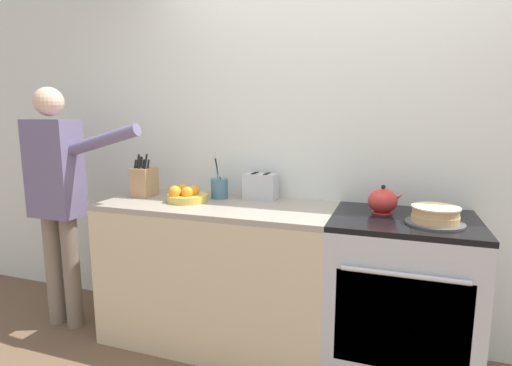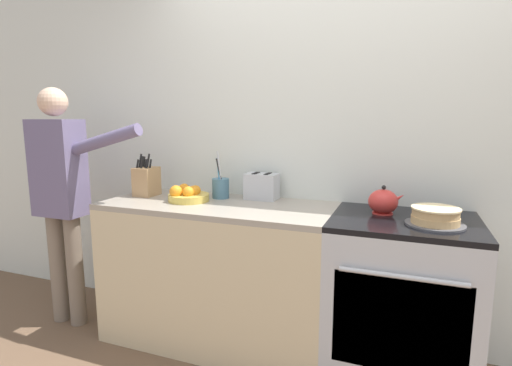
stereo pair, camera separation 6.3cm
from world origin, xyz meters
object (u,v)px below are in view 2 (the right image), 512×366
object	(u,v)px
toaster	(262,186)
person_baker	(61,187)
tea_kettle	(383,202)
utensil_crock	(221,187)
stove_range	(400,300)
fruit_bowl	(188,195)
layer_cake	(435,217)
knife_block	(147,181)

from	to	relation	value
toaster	person_baker	bearing A→B (deg)	-163.39
tea_kettle	utensil_crock	distance (m)	1.05
tea_kettle	person_baker	bearing A→B (deg)	-172.86
person_baker	stove_range	bearing A→B (deg)	-9.26
tea_kettle	toaster	world-z (taller)	toaster
fruit_bowl	person_baker	size ratio (longest dim) A/B	0.16
stove_range	toaster	size ratio (longest dim) A/B	4.11
tea_kettle	layer_cake	bearing A→B (deg)	-32.24
toaster	person_baker	distance (m)	1.38
stove_range	layer_cake	xyz separation A→B (m)	(0.14, -0.08, 0.51)
stove_range	utensil_crock	distance (m)	1.29
toaster	utensil_crock	bearing A→B (deg)	-166.69
knife_block	utensil_crock	bearing A→B (deg)	10.78
layer_cake	fruit_bowl	xyz separation A→B (m)	(-1.46, 0.07, -0.00)
tea_kettle	fruit_bowl	xyz separation A→B (m)	(-1.20, -0.09, -0.03)
fruit_bowl	toaster	distance (m)	0.49
person_baker	knife_block	bearing A→B (deg)	9.62
utensil_crock	fruit_bowl	distance (m)	0.23
knife_block	person_baker	distance (m)	0.58
layer_cake	knife_block	bearing A→B (deg)	175.82
stove_range	person_baker	size ratio (longest dim) A/B	0.56
stove_range	person_baker	world-z (taller)	person_baker
knife_block	layer_cake	bearing A→B (deg)	-4.18
stove_range	toaster	world-z (taller)	toaster
fruit_bowl	tea_kettle	bearing A→B (deg)	4.42
stove_range	tea_kettle	bearing A→B (deg)	144.36
stove_range	person_baker	bearing A→B (deg)	-175.41
knife_block	toaster	xyz separation A→B (m)	(0.79, 0.16, -0.02)
knife_block	fruit_bowl	size ratio (longest dim) A/B	1.10
fruit_bowl	toaster	xyz separation A→B (m)	(0.43, 0.23, 0.05)
layer_cake	tea_kettle	distance (m)	0.31
layer_cake	toaster	bearing A→B (deg)	164.05
layer_cake	person_baker	xyz separation A→B (m)	(-2.36, -0.10, 0.02)
stove_range	utensil_crock	xyz separation A→B (m)	(-1.16, 0.15, 0.53)
stove_range	layer_cake	distance (m)	0.53
stove_range	toaster	xyz separation A→B (m)	(-0.89, 0.22, 0.55)
layer_cake	utensil_crock	distance (m)	1.33
stove_range	fruit_bowl	bearing A→B (deg)	-179.64
knife_block	utensil_crock	xyz separation A→B (m)	(0.52, 0.10, -0.03)
utensil_crock	fruit_bowl	world-z (taller)	utensil_crock
person_baker	utensil_crock	bearing A→B (deg)	3.59
fruit_bowl	toaster	world-z (taller)	toaster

